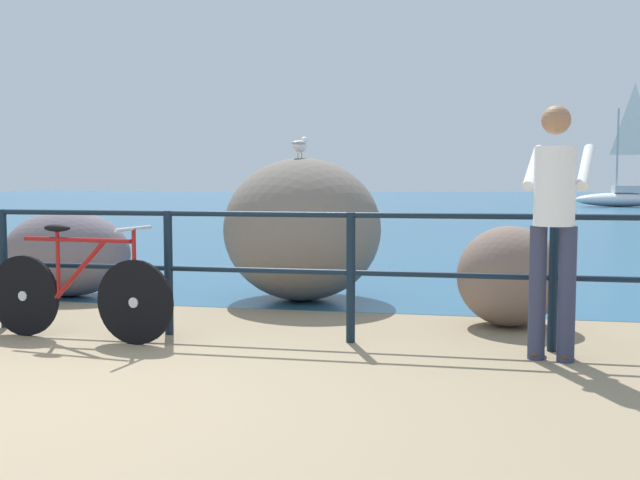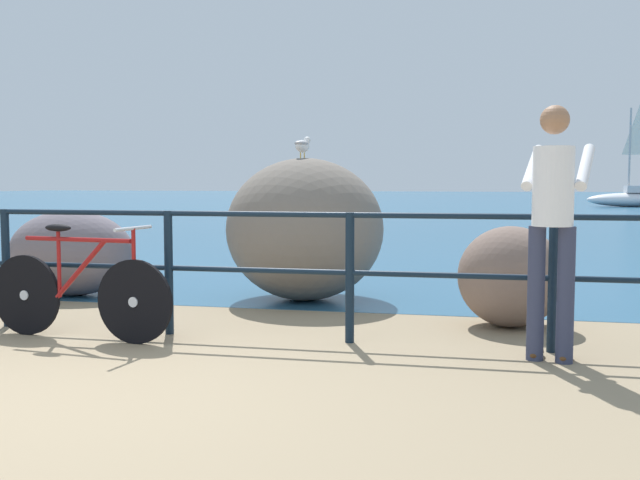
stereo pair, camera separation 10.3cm
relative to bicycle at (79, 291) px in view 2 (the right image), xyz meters
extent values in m
cube|color=#937F60|center=(0.61, 18.37, -0.44)|extent=(120.00, 120.00, 0.10)
cube|color=#285B7F|center=(0.61, 46.68, -0.39)|extent=(120.00, 90.00, 0.01)
cylinder|color=black|center=(-0.90, 0.35, 0.12)|extent=(0.07, 0.07, 1.02)
cylinder|color=black|center=(0.61, 0.35, 0.12)|extent=(0.07, 0.07, 1.02)
cylinder|color=black|center=(2.13, 0.35, 0.12)|extent=(0.07, 0.07, 1.02)
cylinder|color=black|center=(3.64, 0.35, 0.12)|extent=(0.07, 0.07, 1.02)
cylinder|color=black|center=(0.61, 0.35, 0.61)|extent=(9.09, 0.04, 0.04)
cylinder|color=black|center=(0.61, 0.35, 0.16)|extent=(9.09, 0.04, 0.04)
cylinder|color=black|center=(-0.52, 0.06, -0.06)|extent=(0.66, 0.11, 0.66)
cylinder|color=#B7BCC6|center=(-0.52, 0.06, -0.06)|extent=(0.09, 0.07, 0.08)
cylinder|color=black|center=(0.51, -0.06, -0.06)|extent=(0.66, 0.11, 0.66)
cylinder|color=#B7BCC6|center=(0.51, -0.06, -0.06)|extent=(0.09, 0.07, 0.08)
cylinder|color=maroon|center=(0.00, 0.00, 0.41)|extent=(0.99, 0.16, 0.04)
cylinder|color=maroon|center=(0.02, 0.00, 0.18)|extent=(0.50, 0.10, 0.50)
cylinder|color=maroon|center=(-0.19, 0.02, 0.21)|extent=(0.03, 0.03, 0.53)
ellipsoid|color=black|center=(-0.19, 0.02, 0.50)|extent=(0.25, 0.13, 0.06)
cylinder|color=maroon|center=(0.51, -0.06, 0.23)|extent=(0.03, 0.03, 0.57)
cylinder|color=#B7BCC6|center=(0.51, -0.06, 0.51)|extent=(0.09, 0.48, 0.03)
cylinder|color=#333851|center=(3.51, 0.07, 0.09)|extent=(0.12, 0.12, 0.95)
ellipsoid|color=#513319|center=(3.52, 0.13, -0.35)|extent=(0.16, 0.28, 0.08)
cylinder|color=#333851|center=(3.70, 0.03, 0.09)|extent=(0.12, 0.12, 0.95)
ellipsoid|color=#513319|center=(3.72, 0.09, -0.35)|extent=(0.16, 0.28, 0.08)
cylinder|color=white|center=(3.61, 0.05, 0.84)|extent=(0.28, 0.28, 0.55)
sphere|color=#9E7051|center=(3.61, 0.05, 1.29)|extent=(0.20, 0.20, 0.20)
cylinder|color=white|center=(3.49, 0.32, 0.97)|extent=(0.19, 0.52, 0.34)
cylinder|color=white|center=(3.84, 0.24, 0.97)|extent=(0.19, 0.52, 0.34)
ellipsoid|color=slate|center=(1.28, 2.33, 0.36)|extent=(1.67, 1.66, 1.51)
ellipsoid|color=slate|center=(-1.31, 2.07, 0.08)|extent=(1.44, 0.96, 0.94)
ellipsoid|color=#7B6458|center=(3.37, 1.28, 0.05)|extent=(0.91, 0.85, 0.88)
cylinder|color=gold|center=(1.22, 2.38, 1.15)|extent=(0.01, 0.01, 0.06)
cylinder|color=gold|center=(1.27, 2.38, 1.15)|extent=(0.01, 0.01, 0.06)
ellipsoid|color=white|center=(1.24, 2.38, 1.24)|extent=(0.16, 0.28, 0.13)
ellipsoid|color=#9E9EA3|center=(1.24, 2.36, 1.27)|extent=(0.17, 0.26, 0.06)
sphere|color=white|center=(1.27, 2.50, 1.31)|extent=(0.08, 0.08, 0.08)
cone|color=gold|center=(1.28, 2.55, 1.31)|extent=(0.03, 0.05, 0.02)
ellipsoid|color=white|center=(10.23, 34.43, -0.03)|extent=(4.48, 1.61, 0.70)
cube|color=silver|center=(10.53, 34.45, 0.50)|extent=(1.35, 0.89, 0.36)
cylinder|color=#B2B2B7|center=(10.03, 34.42, 2.42)|extent=(0.10, 0.10, 4.20)
camera|label=1|loc=(3.07, -5.35, 0.87)|focal=41.90mm
camera|label=2|loc=(3.17, -5.33, 0.87)|focal=41.90mm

